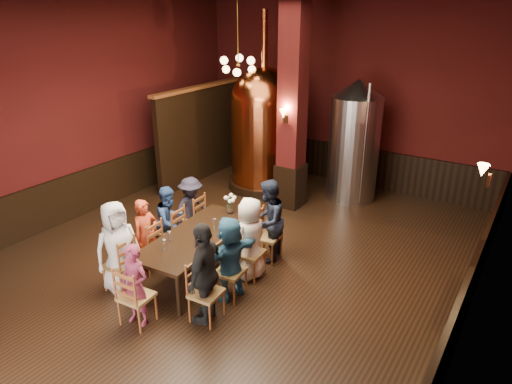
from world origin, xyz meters
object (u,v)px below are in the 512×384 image
Objects in this scene: person_1 at (146,236)px; person_2 at (170,221)px; dining_table at (197,238)px; person_0 at (117,247)px; copper_kettle at (264,127)px; rose_vase at (230,201)px; steel_vessel at (354,141)px.

person_2 reaches higher than person_1.
person_2 is (-0.87, 0.26, -0.01)m from dining_table.
person_0 is at bearing -176.41° from person_2.
copper_kettle is at bearing 21.19° from person_0.
person_0 is 1.33m from person_2.
person_1 is 1.64m from rose_vase.
rose_vase is (0.84, 0.74, 0.33)m from person_2.
copper_kettle reaches higher than person_0.
dining_table is 0.91m from person_2.
person_1 is 5.40m from steel_vessel.
dining_table is at bearing -19.91° from person_0.
person_1 is 0.31× the size of copper_kettle.
copper_kettle is (-0.38, 3.88, 0.89)m from person_2.
rose_vase is at bearing -23.46° from person_1.
person_2 reaches higher than dining_table.
rose_vase is (-0.95, -3.66, -0.42)m from steel_vessel.
copper_kettle is 1.51× the size of steel_vessel.
person_2 is at bearing 20.45° from person_0.
person_0 is 1.16× the size of person_1.
steel_vessel is (1.79, 4.40, 0.75)m from person_2.
person_1 is 4.64m from copper_kettle.
person_0 is 0.68m from person_1.
steel_vessel is at bearing 13.59° from copper_kettle.
person_0 is 6.00m from steel_vessel.
steel_vessel is 3.81m from rose_vase.
person_2 is at bearing -84.33° from copper_kettle.
dining_table is 0.58× the size of copper_kettle.
copper_kettle is (-1.26, 4.14, 0.88)m from dining_table.
dining_table is at bearing -58.31° from person_1.
person_1 is at bearing -84.48° from copper_kettle.
person_0 reaches higher than rose_vase.
rose_vase reaches higher than dining_table.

